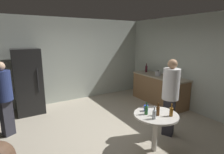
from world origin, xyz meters
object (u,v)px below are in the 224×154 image
at_px(person_in_navy_shirt, 4,94).
at_px(wine_bottle_on_counter, 146,69).
at_px(beer_bottle_clear, 154,114).
at_px(kettle, 158,73).
at_px(foreground_table, 156,119).
at_px(person_in_white_shirt, 170,92).
at_px(refrigerator, 28,82).
at_px(beer_bottle_amber, 171,112).
at_px(beer_bottle_brown, 158,111).
at_px(plastic_cup_blue, 146,108).
at_px(beer_bottle_green, 146,110).

bearing_deg(person_in_navy_shirt, wine_bottle_on_counter, 66.68).
bearing_deg(beer_bottle_clear, kettle, 43.86).
bearing_deg(beer_bottle_clear, foreground_table, 36.16).
distance_m(kettle, wine_bottle_on_counter, 0.66).
relative_size(beer_bottle_clear, person_in_white_shirt, 0.14).
xyz_separation_m(refrigerator, person_in_white_shirt, (2.42, -2.83, 0.07)).
relative_size(person_in_white_shirt, person_in_navy_shirt, 1.03).
distance_m(beer_bottle_clear, person_in_white_shirt, 0.93).
xyz_separation_m(kettle, wine_bottle_on_counter, (0.08, 0.65, 0.05)).
bearing_deg(refrigerator, beer_bottle_amber, -59.56).
xyz_separation_m(beer_bottle_brown, plastic_cup_blue, (-0.05, 0.25, -0.03)).
xyz_separation_m(beer_bottle_amber, person_in_navy_shirt, (-2.51, 2.23, 0.12)).
relative_size(refrigerator, beer_bottle_clear, 7.83).
distance_m(wine_bottle_on_counter, plastic_cup_blue, 3.05).
xyz_separation_m(wine_bottle_on_counter, beer_bottle_clear, (-2.12, -2.60, -0.20)).
distance_m(refrigerator, beer_bottle_green, 3.42).
relative_size(foreground_table, beer_bottle_clear, 3.48).
bearing_deg(person_in_white_shirt, beer_bottle_green, -15.19).
bearing_deg(beer_bottle_clear, beer_bottle_green, 87.59).
distance_m(kettle, beer_bottle_amber, 2.65).
distance_m(kettle, person_in_white_shirt, 1.98).
xyz_separation_m(beer_bottle_green, plastic_cup_blue, (0.10, 0.12, -0.03)).
bearing_deg(person_in_navy_shirt, person_in_white_shirt, 30.24).
bearing_deg(beer_bottle_brown, wine_bottle_on_counter, 52.28).
relative_size(wine_bottle_on_counter, person_in_white_shirt, 0.19).
height_order(beer_bottle_amber, plastic_cup_blue, beer_bottle_amber).
bearing_deg(refrigerator, wine_bottle_on_counter, -9.46).
height_order(refrigerator, person_in_navy_shirt, refrigerator).
height_order(kettle, person_in_navy_shirt, person_in_navy_shirt).
height_order(kettle, beer_bottle_amber, kettle).
bearing_deg(kettle, person_in_navy_shirt, 177.18).
bearing_deg(foreground_table, beer_bottle_brown, -103.41).
xyz_separation_m(wine_bottle_on_counter, foreground_table, (-1.95, -2.48, -0.39)).
bearing_deg(person_in_white_shirt, refrigerator, -77.18).
bearing_deg(kettle, beer_bottle_clear, -136.14).
height_order(beer_bottle_green, person_in_white_shirt, person_in_white_shirt).
height_order(kettle, foreground_table, kettle).
relative_size(beer_bottle_amber, beer_bottle_brown, 1.00).
bearing_deg(beer_bottle_amber, person_in_white_shirt, 43.36).
xyz_separation_m(beer_bottle_clear, person_in_white_shirt, (0.82, 0.39, 0.15)).
distance_m(foreground_table, beer_bottle_clear, 0.28).
xyz_separation_m(wine_bottle_on_counter, person_in_white_shirt, (-1.29, -2.21, -0.05)).
bearing_deg(beer_bottle_amber, beer_bottle_clear, 168.17).
height_order(beer_bottle_green, beer_bottle_clear, same).
relative_size(kettle, person_in_navy_shirt, 0.15).
bearing_deg(wine_bottle_on_counter, foreground_table, -128.12).
bearing_deg(beer_bottle_clear, person_in_white_shirt, 25.37).
xyz_separation_m(refrigerator, beer_bottle_amber, (1.94, -3.29, -0.08)).
bearing_deg(plastic_cup_blue, person_in_white_shirt, 5.18).
relative_size(foreground_table, beer_bottle_brown, 3.48).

